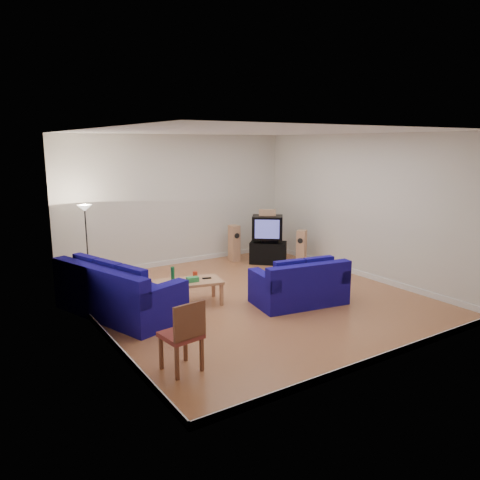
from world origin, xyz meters
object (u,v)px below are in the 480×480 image
sofa_loveseat (300,287)px  sofa_three_seat (116,296)px  tv_stand (268,253)px  coffee_table (188,284)px  television (267,227)px

sofa_loveseat → sofa_three_seat: bearing=166.5°
sofa_loveseat → tv_stand: 3.10m
tv_stand → sofa_three_seat: bearing=-118.1°
tv_stand → coffee_table: bearing=-108.4°
television → sofa_loveseat: bearing=-76.5°
sofa_three_seat → coffee_table: 1.33m
sofa_loveseat → television: television is taller
television → sofa_three_seat: bearing=-123.1°
sofa_loveseat → tv_stand: size_ratio=2.04×
sofa_three_seat → tv_stand: size_ratio=2.96×
tv_stand → sofa_loveseat: bearing=-71.8°
television → tv_stand: bearing=28.5°
coffee_table → tv_stand: size_ratio=1.54×
coffee_table → television: (3.08, 1.68, 0.52)m
coffee_table → television: size_ratio=1.48×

